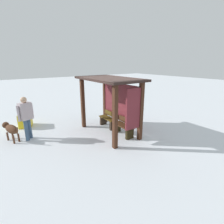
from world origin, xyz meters
TOP-DOWN VIEW (x-y plane):
  - ground_plane at (0.00, 0.00)m, footprint 60.00×60.00m
  - bus_shelter at (0.10, 0.20)m, footprint 3.05×1.72m
  - bench_left_inside at (-0.58, 0.35)m, footprint 1.07×0.39m
  - bench_center_inside at (0.58, 0.35)m, footprint 1.07×0.42m
  - person_walking at (-1.34, -3.08)m, footprint 0.39×0.63m
  - dog at (-1.59, -3.66)m, footprint 1.08×0.57m
  - grit_bin at (-2.99, -2.95)m, footprint 0.83×0.73m

SIDE VIEW (x-z plane):
  - ground_plane at x=0.00m, z-range 0.00..0.00m
  - grit_bin at x=-2.99m, z-range 0.00..0.65m
  - bench_left_inside at x=-0.58m, z-range -0.03..0.72m
  - bench_center_inside at x=0.58m, z-range -0.03..0.72m
  - dog at x=-1.59m, z-range 0.15..0.86m
  - person_walking at x=-1.34m, z-range 0.16..1.94m
  - bus_shelter at x=0.10m, z-range 0.53..2.97m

